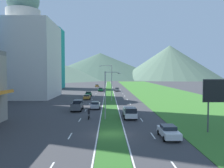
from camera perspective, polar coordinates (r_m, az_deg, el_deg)
ground_plane at (r=29.51m, az=-0.13°, el=-12.42°), size 600.00×600.00×0.00m
grass_median at (r=88.82m, az=-0.67°, el=-2.22°), size 3.20×240.00×0.06m
grass_verge_right at (r=91.27m, az=12.38°, el=-2.15°), size 24.00×240.00×0.06m
lane_dash_left_2 at (r=29.27m, az=-10.39°, el=-12.59°), size 0.16×2.80×0.01m
lane_dash_left_3 at (r=38.59m, az=-8.00°, el=-8.82°), size 0.16×2.80×0.01m
lane_dash_left_4 at (r=48.05m, az=-6.58°, el=-6.51°), size 0.16×2.80×0.01m
lane_dash_left_5 at (r=57.59m, az=-5.63°, el=-4.97°), size 0.16×2.80×0.01m
lane_dash_left_6 at (r=67.16m, az=-4.95°, el=-3.86°), size 0.16×2.80×0.01m
lane_dash_left_7 at (r=76.76m, az=-4.44°, el=-3.03°), size 0.16×2.80×0.01m
lane_dash_left_8 at (r=86.38m, az=-4.05°, el=-2.39°), size 0.16×2.80×0.01m
lane_dash_left_9 at (r=96.01m, az=-3.74°, el=-1.87°), size 0.16×2.80×0.01m
lane_dash_left_10 at (r=105.65m, az=-3.48°, el=-1.45°), size 0.16×2.80×0.01m
lane_dash_right_1 at (r=20.48m, az=15.63°, el=-19.49°), size 0.16×2.80×0.01m
lane_dash_right_2 at (r=29.41m, az=10.12°, el=-12.51°), size 0.16×2.80×0.01m
lane_dash_right_3 at (r=38.69m, az=7.35°, el=-8.78°), size 0.16×2.80×0.01m
lane_dash_right_4 at (r=48.14m, az=5.68°, el=-6.49°), size 0.16×2.80×0.01m
lane_dash_right_5 at (r=57.66m, az=4.57°, el=-4.96°), size 0.16×2.80×0.01m
lane_dash_right_6 at (r=67.22m, az=3.78°, el=-3.85°), size 0.16×2.80×0.01m
lane_dash_right_7 at (r=76.82m, az=3.18°, el=-3.02°), size 0.16×2.80×0.01m
lane_dash_right_8 at (r=86.43m, az=2.72°, el=-2.38°), size 0.16×2.80×0.01m
lane_dash_right_9 at (r=96.05m, az=2.35°, el=-1.87°), size 0.16×2.80×0.01m
lane_dash_right_10 at (r=105.69m, az=2.05°, el=-1.44°), size 0.16×2.80×0.01m
edge_line_median_left at (r=88.83m, az=-1.80°, el=-2.24°), size 0.16×240.00×0.01m
edge_line_median_right at (r=88.84m, az=0.46°, el=-2.24°), size 0.16×240.00×0.01m
domed_building at (r=78.40m, az=-21.02°, el=7.24°), size 19.56×19.56×35.47m
midrise_colored at (r=120.26m, az=-15.43°, el=6.05°), size 13.57×13.57×29.71m
hill_far_left at (r=274.89m, az=-23.13°, el=4.59°), size 206.79×206.79×35.28m
hill_far_center at (r=302.39m, az=-2.95°, el=4.49°), size 164.84×164.84×33.96m
hill_far_right at (r=276.96m, az=14.12°, el=5.18°), size 120.01×120.01×39.78m
street_lamp_near at (r=37.98m, az=-1.23°, el=-1.89°), size 2.67×0.29×8.01m
street_lamp_mid at (r=63.43m, az=-0.42°, el=0.95°), size 3.46×0.33×9.94m
billboard_roadside at (r=32.54m, az=25.33°, el=-2.11°), size 4.52×0.28×6.94m
car_0 at (r=50.12m, az=-4.16°, el=-5.22°), size 1.98×4.73×1.53m
car_1 at (r=97.07m, az=1.25°, el=-1.36°), size 1.95×4.01×1.54m
car_2 at (r=67.62m, az=-6.26°, el=-3.21°), size 1.92×4.22×1.40m
car_3 at (r=126.83m, az=-3.74°, el=-0.42°), size 2.00×4.01×1.45m
car_4 at (r=96.94m, az=-2.84°, el=-1.36°), size 2.03×4.64×1.58m
car_5 at (r=77.09m, az=-5.86°, el=-2.41°), size 2.03×4.35×1.60m
car_6 at (r=28.67m, az=13.88°, el=-11.38°), size 2.01×4.57×1.48m
pickup_truck_0 at (r=39.37m, az=4.47°, el=-7.12°), size 2.18×5.40×2.00m
pickup_truck_1 at (r=48.25m, az=-8.61°, el=-5.32°), size 2.18×5.40×2.00m
motorcycle_rider at (r=39.09m, az=-5.77°, el=-7.55°), size 0.36×2.00×1.80m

